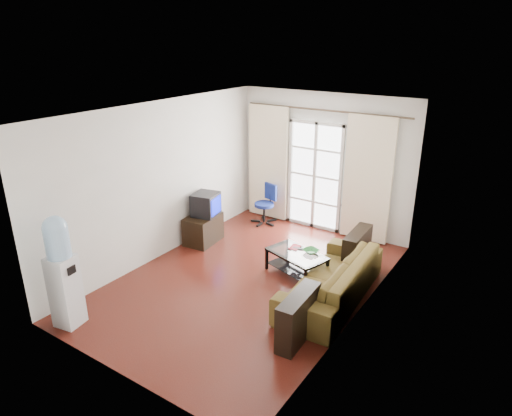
{
  "coord_description": "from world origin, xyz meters",
  "views": [
    {
      "loc": [
        3.65,
        -5.28,
        3.7
      ],
      "look_at": [
        -0.09,
        0.35,
        1.11
      ],
      "focal_mm": 32.0,
      "sensor_mm": 36.0,
      "label": 1
    }
  ],
  "objects_px": {
    "coffee_table": "(296,261)",
    "crt_tv": "(205,204)",
    "water_cooler": "(62,270)",
    "tv_stand": "(203,229)",
    "sofa": "(332,278)",
    "task_chair": "(265,212)"
  },
  "relations": [
    {
      "from": "coffee_table",
      "to": "water_cooler",
      "type": "bearing_deg",
      "value": -123.57
    },
    {
      "from": "coffee_table",
      "to": "water_cooler",
      "type": "distance_m",
      "value": 3.51
    },
    {
      "from": "sofa",
      "to": "coffee_table",
      "type": "height_order",
      "value": "sofa"
    },
    {
      "from": "coffee_table",
      "to": "water_cooler",
      "type": "xyz_separation_m",
      "value": [
        -1.91,
        -2.88,
        0.57
      ]
    },
    {
      "from": "tv_stand",
      "to": "crt_tv",
      "type": "distance_m",
      "value": 0.48
    },
    {
      "from": "sofa",
      "to": "task_chair",
      "type": "height_order",
      "value": "task_chair"
    },
    {
      "from": "task_chair",
      "to": "coffee_table",
      "type": "bearing_deg",
      "value": -29.08
    },
    {
      "from": "sofa",
      "to": "coffee_table",
      "type": "xyz_separation_m",
      "value": [
        -0.77,
        0.33,
        -0.08
      ]
    },
    {
      "from": "tv_stand",
      "to": "crt_tv",
      "type": "xyz_separation_m",
      "value": [
        0.0,
        0.07,
        0.48
      ]
    },
    {
      "from": "coffee_table",
      "to": "water_cooler",
      "type": "height_order",
      "value": "water_cooler"
    },
    {
      "from": "coffee_table",
      "to": "crt_tv",
      "type": "bearing_deg",
      "value": 174.1
    },
    {
      "from": "coffee_table",
      "to": "tv_stand",
      "type": "bearing_deg",
      "value": 176.12
    },
    {
      "from": "sofa",
      "to": "crt_tv",
      "type": "height_order",
      "value": "crt_tv"
    },
    {
      "from": "tv_stand",
      "to": "task_chair",
      "type": "distance_m",
      "value": 1.51
    },
    {
      "from": "crt_tv",
      "to": "tv_stand",
      "type": "bearing_deg",
      "value": -104.05
    },
    {
      "from": "coffee_table",
      "to": "crt_tv",
      "type": "xyz_separation_m",
      "value": [
        -2.07,
        0.21,
        0.49
      ]
    },
    {
      "from": "sofa",
      "to": "tv_stand",
      "type": "height_order",
      "value": "sofa"
    },
    {
      "from": "tv_stand",
      "to": "task_chair",
      "type": "height_order",
      "value": "task_chair"
    },
    {
      "from": "tv_stand",
      "to": "task_chair",
      "type": "bearing_deg",
      "value": 65.61
    },
    {
      "from": "crt_tv",
      "to": "water_cooler",
      "type": "distance_m",
      "value": 3.1
    },
    {
      "from": "sofa",
      "to": "tv_stand",
      "type": "relative_size",
      "value": 3.17
    },
    {
      "from": "sofa",
      "to": "water_cooler",
      "type": "distance_m",
      "value": 3.74
    }
  ]
}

